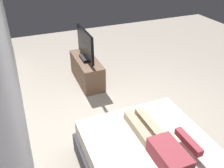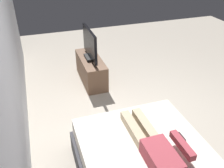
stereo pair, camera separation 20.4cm
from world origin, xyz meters
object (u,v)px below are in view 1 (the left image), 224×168
Objects in this scene: tv at (85,46)px; remote at (185,134)px; person at (163,147)px; tv_stand at (87,70)px.

remote is at bearing -169.97° from tv.
person reaches higher than tv_stand.
tv is at bearing 10.03° from remote.
tv is (2.54, 0.45, 0.24)m from remote.
tv reaches higher than tv_stand.
tv is at bearing 0.95° from person.
person is at bearing -179.05° from tv.
tv is at bearing 0.00° from tv_stand.
person is at bearing 110.47° from remote.
tv reaches higher than person.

